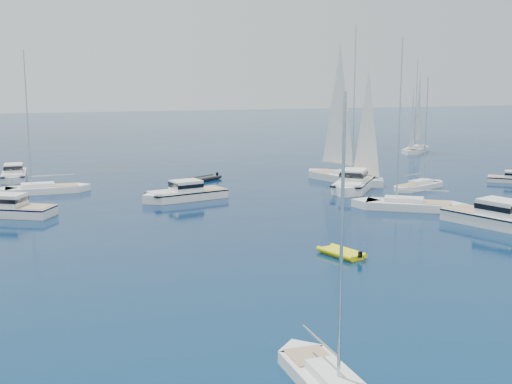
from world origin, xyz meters
TOP-DOWN VIEW (x-y plane):
  - ground at (0.00, 0.00)m, footprint 400.00×400.00m
  - motor_cruiser_right at (15.38, 14.11)m, footprint 7.69×12.05m
  - motor_cruiser_centre at (-8.88, 34.48)m, footprint 10.43×5.69m
  - motor_cruiser_far_l at (-26.42, 31.28)m, footprint 10.34×7.30m
  - motor_cruiser_distant at (10.76, 35.06)m, footprint 9.41×11.25m
  - motor_cruiser_horizon at (-27.04, 53.91)m, footprint 3.08×9.56m
  - sailboat_mid_r at (11.38, 23.32)m, footprint 11.61×8.58m
  - sailboat_centre at (18.34, 33.56)m, footprint 9.17×5.98m
  - sailboat_sails_r at (12.27, 41.02)m, footprint 8.15×13.55m
  - sailboat_far_l at (-23.43, 42.90)m, footprint 11.20×3.47m
  - sailboat_sails_far at (36.37, 66.26)m, footprint 9.57×9.90m
  - tender_yellow at (-1.75, 9.41)m, footprint 3.26×4.29m
  - tender_grey_far at (-4.03, 46.72)m, footprint 4.74×4.13m

SIDE VIEW (x-z plane):
  - ground at x=0.00m, z-range 0.00..0.00m
  - motor_cruiser_right at x=15.38m, z-range -1.52..1.52m
  - motor_cruiser_centre at x=-8.88m, z-range -1.31..1.31m
  - motor_cruiser_far_l at x=-26.42m, z-range -1.32..1.32m
  - motor_cruiser_distant at x=10.76m, z-range -1.49..1.49m
  - motor_cruiser_horizon at x=-27.04m, z-range -1.25..1.25m
  - sailboat_mid_r at x=11.38m, z-range -8.60..8.60m
  - sailboat_centre at x=18.34m, z-range -6.64..6.64m
  - sailboat_sails_r at x=12.27m, z-range -9.72..9.72m
  - sailboat_far_l at x=-23.43m, z-range -8.13..8.13m
  - sailboat_sails_far at x=36.37m, z-range -8.03..8.03m
  - tender_yellow at x=-1.75m, z-range -0.47..0.47m
  - tender_grey_far at x=-4.03m, z-range -0.47..0.47m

